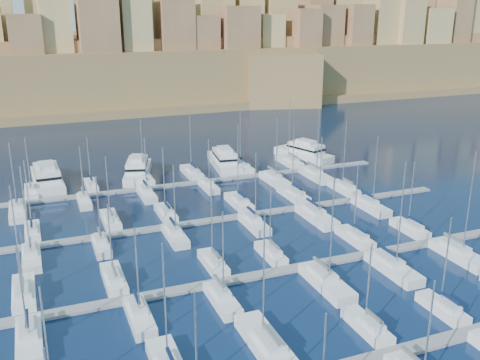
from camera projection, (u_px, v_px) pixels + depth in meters
name	position (u px, v px, depth m)	size (l,w,h in m)	color
ground	(263.00, 238.00, 88.26)	(600.00, 600.00, 0.00)	black
pontoon_near	(390.00, 354.00, 58.08)	(84.00, 2.00, 0.40)	slate
pontoon_mid_near	(297.00, 268.00, 77.57)	(84.00, 2.00, 0.40)	slate
pontoon_mid_far	(241.00, 216.00, 97.05)	(84.00, 2.00, 0.40)	slate
pontoon_far	(204.00, 182.00, 116.54)	(84.00, 2.00, 0.40)	slate
sailboat_2	(265.00, 342.00, 59.19)	(3.22, 10.74, 16.08)	silver
sailboat_3	(367.00, 327.00, 62.28)	(2.33, 7.77, 11.05)	silver
sailboat_4	(443.00, 308.00, 66.03)	(2.27, 7.57, 12.95)	silver
sailboat_12	(24.00, 293.00, 69.46)	(2.86, 9.53, 15.67)	silver
sailboat_13	(114.00, 279.00, 73.22)	(2.66, 8.86, 11.75)	silver
sailboat_14	(213.00, 263.00, 77.91)	(2.44, 8.13, 13.60)	silver
sailboat_15	(271.00, 254.00, 80.94)	(2.31, 7.69, 11.57)	silver
sailboat_16	(355.00, 238.00, 86.58)	(2.53, 8.42, 13.25)	silver
sailboat_17	(410.00, 228.00, 90.20)	(2.42, 8.07, 12.60)	silver
sailboat_18	(29.00, 340.00, 59.69)	(2.81, 9.37, 12.75)	silver
sailboat_19	(139.00, 316.00, 64.40)	(2.58, 8.58, 12.77)	silver
sailboat_20	(222.00, 299.00, 68.18)	(2.54, 8.48, 13.20)	silver
sailboat_21	(326.00, 282.00, 72.39)	(3.17, 10.56, 16.05)	silver
sailboat_22	(393.00, 268.00, 76.40)	(3.07, 10.23, 16.97)	silver
sailboat_23	(459.00, 254.00, 80.62)	(3.08, 10.25, 17.19)	silver
sailboat_24	(33.00, 232.00, 88.85)	(2.41, 8.05, 13.24)	silver
sailboat_25	(111.00, 220.00, 93.74)	(2.67, 8.90, 12.50)	silver
sailboat_26	(166.00, 213.00, 97.03)	(2.55, 8.48, 13.23)	silver
sailboat_27	(239.00, 202.00, 102.48)	(2.81, 9.37, 15.96)	silver
sailboat_28	(294.00, 194.00, 106.77)	(2.92, 9.73, 14.79)	silver
sailboat_29	(344.00, 188.00, 110.48)	(2.70, 8.99, 14.95)	silver
sailboat_30	(32.00, 257.00, 79.65)	(2.65, 8.85, 15.34)	silver
sailboat_31	(101.00, 245.00, 83.75)	(2.31, 7.71, 12.45)	silver
sailboat_32	(175.00, 235.00, 87.44)	(2.62, 8.73, 13.21)	silver
sailboat_33	(254.00, 223.00, 92.30)	(2.66, 8.88, 13.76)	silver
sailboat_34	(316.00, 216.00, 95.52)	(3.27, 10.89, 15.69)	silver
sailboat_35	(371.00, 206.00, 100.41)	(2.81, 9.38, 14.71)	silver
sailboat_36	(31.00, 191.00, 108.62)	(2.55, 8.49, 12.20)	silver
sailboat_37	(91.00, 185.00, 112.45)	(2.33, 7.76, 11.28)	silver
sailboat_38	(144.00, 178.00, 117.25)	(2.88, 9.59, 14.09)	silver
sailboat_39	(192.00, 172.00, 121.23)	(2.97, 9.89, 15.34)	silver
sailboat_40	(241.00, 167.00, 125.47)	(2.97, 9.92, 15.03)	silver
sailboat_41	(290.00, 162.00, 129.90)	(2.97, 9.90, 16.47)	silver
sailboat_42	(18.00, 211.00, 97.99)	(2.98, 9.94, 14.09)	silver
sailboat_43	(84.00, 201.00, 103.17)	(2.30, 7.66, 12.05)	silver
sailboat_44	(147.00, 194.00, 107.03)	(2.57, 8.55, 12.71)	silver
sailboat_45	(209.00, 186.00, 111.93)	(2.38, 7.93, 11.14)	silver
sailboat_46	(275.00, 180.00, 115.96)	(3.15, 10.49, 14.78)	silver
sailboat_47	(315.00, 175.00, 119.43)	(3.16, 10.53, 15.85)	silver
motor_yacht_a	(47.00, 177.00, 114.44)	(6.45, 19.35, 5.25)	silver
motor_yacht_b	(138.00, 170.00, 120.05)	(9.37, 17.20, 5.25)	silver
motor_yacht_c	(224.00, 160.00, 127.56)	(7.31, 17.46, 5.25)	silver
motor_yacht_d	(304.00, 152.00, 134.77)	(10.10, 16.92, 5.25)	silver
fortified_city	(111.00, 64.00, 221.25)	(460.00, 108.95, 59.52)	brown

